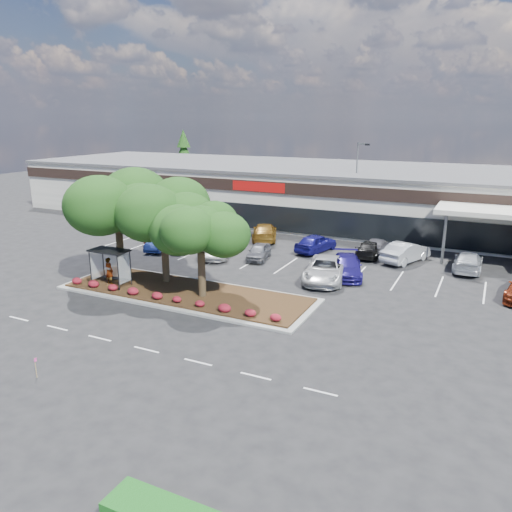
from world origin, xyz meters
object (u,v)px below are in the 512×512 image
at_px(survey_stake, 36,365).
at_px(car_1, 160,242).
at_px(car_0, 167,236).
at_px(light_pole, 356,194).

bearing_deg(survey_stake, car_1, 112.41).
bearing_deg(car_0, survey_stake, -66.28).
relative_size(light_pole, car_1, 2.15).
height_order(light_pole, car_0, light_pole).
bearing_deg(car_1, survey_stake, -82.94).
distance_m(survey_stake, car_0, 25.97).
distance_m(survey_stake, car_1, 23.59).
xyz_separation_m(survey_stake, car_0, (-9.80, 24.05, 0.08)).
bearing_deg(car_0, light_pole, 41.36).
bearing_deg(survey_stake, light_pole, 81.76).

